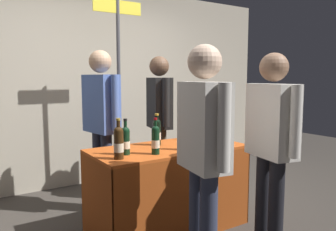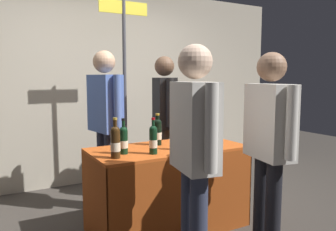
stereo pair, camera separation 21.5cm
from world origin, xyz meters
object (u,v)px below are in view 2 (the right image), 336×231
object	(u,v)px
taster_foreground_right	(195,145)
booth_signpost	(125,77)
featured_wine_bottle	(115,141)
wine_glass_mid	(215,133)
tasting_table	(168,173)
vendor_presenter	(164,114)
wine_glass_near_vendor	(199,136)
display_bottle_0	(205,128)

from	to	relation	value
taster_foreground_right	booth_signpost	world-z (taller)	booth_signpost
taster_foreground_right	featured_wine_bottle	bearing A→B (deg)	32.42
featured_wine_bottle	wine_glass_mid	size ratio (longest dim) A/B	2.25
tasting_table	vendor_presenter	world-z (taller)	vendor_presenter
wine_glass_near_vendor	vendor_presenter	size ratio (longest dim) A/B	0.08
featured_wine_bottle	wine_glass_mid	distance (m)	1.07
wine_glass_mid	vendor_presenter	bearing A→B (deg)	96.59
wine_glass_near_vendor	wine_glass_mid	bearing A→B (deg)	10.12
display_bottle_0	booth_signpost	bearing A→B (deg)	116.04
featured_wine_bottle	wine_glass_near_vendor	size ratio (longest dim) A/B	2.43
tasting_table	vendor_presenter	distance (m)	0.99
display_bottle_0	wine_glass_mid	world-z (taller)	display_bottle_0
wine_glass_near_vendor	featured_wine_bottle	bearing A→B (deg)	-176.60
featured_wine_bottle	display_bottle_0	world-z (taller)	featured_wine_bottle
wine_glass_mid	taster_foreground_right	size ratio (longest dim) A/B	0.09
vendor_presenter	taster_foreground_right	bearing A→B (deg)	-8.35
featured_wine_bottle	taster_foreground_right	distance (m)	0.77
featured_wine_bottle	taster_foreground_right	size ratio (longest dim) A/B	0.20
taster_foreground_right	display_bottle_0	bearing A→B (deg)	-28.55
wine_glass_mid	taster_foreground_right	world-z (taller)	taster_foreground_right
vendor_presenter	booth_signpost	xyz separation A→B (m)	(-0.38, 0.31, 0.43)
tasting_table	wine_glass_near_vendor	bearing A→B (deg)	-23.33
wine_glass_near_vendor	taster_foreground_right	xyz separation A→B (m)	(-0.56, -0.76, 0.10)
featured_wine_bottle	booth_signpost	world-z (taller)	booth_signpost
tasting_table	booth_signpost	world-z (taller)	booth_signpost
featured_wine_bottle	display_bottle_0	bearing A→B (deg)	14.15
wine_glass_mid	booth_signpost	size ratio (longest dim) A/B	0.06
wine_glass_near_vendor	taster_foreground_right	world-z (taller)	taster_foreground_right
booth_signpost	wine_glass_mid	bearing A→B (deg)	-67.94
wine_glass_mid	featured_wine_bottle	bearing A→B (deg)	-175.22
taster_foreground_right	booth_signpost	xyz separation A→B (m)	(0.30, 1.97, 0.45)
display_bottle_0	wine_glass_near_vendor	size ratio (longest dim) A/B	2.39
wine_glass_mid	display_bottle_0	bearing A→B (deg)	87.30
featured_wine_bottle	tasting_table	bearing A→B (deg)	15.99
wine_glass_mid	booth_signpost	distance (m)	1.38
featured_wine_bottle	vendor_presenter	bearing A→B (deg)	44.41
featured_wine_bottle	vendor_presenter	size ratio (longest dim) A/B	0.20
taster_foreground_right	wine_glass_mid	bearing A→B (deg)	-34.05
featured_wine_bottle	booth_signpost	xyz separation A→B (m)	(0.59, 1.26, 0.52)
featured_wine_bottle	vendor_presenter	xyz separation A→B (m)	(0.97, 0.95, 0.09)
tasting_table	display_bottle_0	xyz separation A→B (m)	(0.50, 0.10, 0.39)
tasting_table	wine_glass_near_vendor	size ratio (longest dim) A/B	10.65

